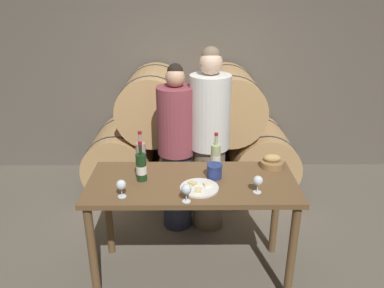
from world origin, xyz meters
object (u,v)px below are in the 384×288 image
(wine_glass_far_left, at_px, (121,185))
(cheese_plate, at_px, (199,188))
(person_right, at_px, (209,142))
(wine_bottle_red, at_px, (141,167))
(person_left, at_px, (176,150))
(wine_bottle_white, at_px, (216,156))
(wine_glass_center, at_px, (258,181))
(blue_crock, at_px, (215,170))
(tasting_table, at_px, (192,195))
(wine_bottle_rose, at_px, (141,155))
(bread_basket, at_px, (272,162))
(wine_glass_left, at_px, (186,190))

(wine_glass_far_left, bearing_deg, cheese_plate, 11.34)
(person_right, height_order, wine_bottle_red, person_right)
(person_left, xyz_separation_m, wine_bottle_red, (-0.24, -0.70, 0.16))
(wine_bottle_red, relative_size, wine_bottle_white, 1.02)
(person_right, relative_size, cheese_plate, 6.26)
(cheese_plate, distance_m, wine_glass_center, 0.43)
(person_left, xyz_separation_m, person_right, (0.31, 0.00, 0.08))
(wine_glass_far_left, bearing_deg, wine_glass_center, 3.22)
(blue_crock, bearing_deg, wine_bottle_red, -176.50)
(person_left, distance_m, wine_glass_far_left, 1.03)
(tasting_table, height_order, wine_bottle_white, wine_bottle_white)
(wine_bottle_rose, bearing_deg, tasting_table, -30.92)
(tasting_table, bearing_deg, wine_glass_far_left, -155.28)
(person_right, height_order, bread_basket, person_right)
(wine_glass_left, distance_m, wine_glass_center, 0.53)
(tasting_table, height_order, wine_glass_left, wine_glass_left)
(person_left, distance_m, bread_basket, 0.94)
(wine_bottle_white, bearing_deg, wine_bottle_red, -161.27)
(tasting_table, bearing_deg, wine_bottle_red, 176.70)
(blue_crock, height_order, wine_glass_far_left, wine_glass_far_left)
(person_right, bearing_deg, blue_crock, -89.57)
(person_left, height_order, person_right, person_right)
(blue_crock, xyz_separation_m, bread_basket, (0.48, 0.18, -0.02))
(wine_bottle_red, height_order, wine_glass_far_left, wine_bottle_red)
(bread_basket, relative_size, wine_glass_left, 1.43)
(blue_crock, xyz_separation_m, cheese_plate, (-0.12, -0.18, -0.05))
(wine_glass_left, bearing_deg, person_right, 78.37)
(tasting_table, xyz_separation_m, wine_bottle_rose, (-0.42, 0.25, 0.23))
(wine_glass_left, bearing_deg, person_left, 95.71)
(wine_bottle_white, relative_size, wine_bottle_rose, 0.99)
(cheese_plate, distance_m, wine_glass_far_left, 0.57)
(wine_glass_far_left, xyz_separation_m, wine_glass_left, (0.46, -0.07, 0.00))
(tasting_table, height_order, person_right, person_right)
(tasting_table, xyz_separation_m, bread_basket, (0.66, 0.24, 0.17))
(blue_crock, xyz_separation_m, wine_glass_center, (0.30, -0.23, 0.03))
(wine_bottle_white, bearing_deg, wine_bottle_rose, 177.15)
(person_right, height_order, wine_glass_left, person_right)
(wine_bottle_rose, bearing_deg, person_right, 39.24)
(wine_bottle_white, bearing_deg, wine_glass_center, -54.83)
(blue_crock, bearing_deg, wine_glass_center, -38.05)
(blue_crock, height_order, wine_glass_left, wine_glass_left)
(person_left, bearing_deg, wine_glass_left, -84.29)
(wine_bottle_red, height_order, cheese_plate, wine_bottle_red)
(wine_bottle_white, distance_m, bread_basket, 0.47)
(person_left, height_order, wine_glass_left, person_left)
(tasting_table, height_order, wine_bottle_red, wine_bottle_red)
(person_right, bearing_deg, wine_glass_far_left, -124.92)
(tasting_table, height_order, person_left, person_left)
(bread_basket, xyz_separation_m, cheese_plate, (-0.61, -0.36, -0.03))
(blue_crock, relative_size, cheese_plate, 0.43)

